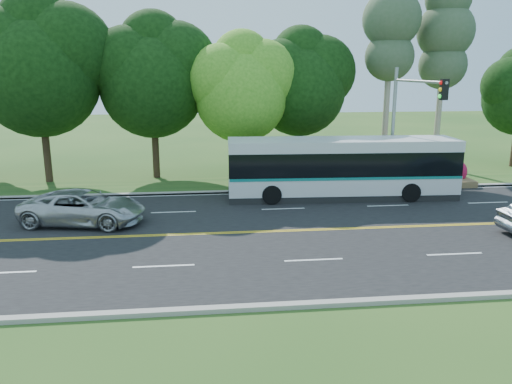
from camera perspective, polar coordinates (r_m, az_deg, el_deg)
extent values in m
plane|color=#254C19|center=(22.12, 5.87, -4.39)|extent=(120.00, 120.00, 0.00)
cube|color=black|center=(22.12, 5.87, -4.36)|extent=(60.00, 14.00, 0.02)
cube|color=#9A948B|center=(28.86, 2.93, 0.17)|extent=(60.00, 0.30, 0.15)
cube|color=#9A948B|center=(15.68, 11.44, -12.24)|extent=(60.00, 0.30, 0.15)
cube|color=#254C19|center=(30.64, 2.38, 0.94)|extent=(60.00, 4.00, 0.10)
cube|color=gold|center=(22.04, 5.92, -4.40)|extent=(57.00, 0.10, 0.00)
cube|color=gold|center=(22.19, 5.83, -4.27)|extent=(57.00, 0.10, 0.00)
cube|color=silver|center=(19.64, -26.89, -8.22)|extent=(2.20, 0.12, 0.00)
cube|color=silver|center=(18.42, -10.51, -8.31)|extent=(2.20, 0.12, 0.00)
cube|color=silver|center=(18.80, 6.61, -7.70)|extent=(2.20, 0.12, 0.00)
cube|color=silver|center=(20.69, 21.74, -6.59)|extent=(2.20, 0.12, 0.00)
cube|color=silver|center=(25.94, -21.64, -2.51)|extent=(2.20, 0.12, 0.00)
cube|color=silver|center=(25.03, -9.41, -2.27)|extent=(2.20, 0.12, 0.00)
cube|color=silver|center=(25.31, 3.12, -1.92)|extent=(2.20, 0.12, 0.00)
cube|color=silver|center=(26.74, 14.84, -1.51)|extent=(2.20, 0.12, 0.00)
cube|color=silver|center=(29.16, 24.98, -1.10)|extent=(2.20, 0.12, 0.00)
cube|color=silver|center=(28.58, 3.03, -0.07)|extent=(57.00, 0.12, 0.00)
cube|color=silver|center=(15.96, 11.10, -11.95)|extent=(57.00, 0.12, 0.00)
cylinder|color=black|center=(33.28, -22.80, 4.29)|extent=(0.44, 0.44, 3.96)
sphere|color=black|center=(32.92, -23.55, 12.02)|extent=(7.20, 7.20, 7.20)
sphere|color=black|center=(32.79, -20.85, 14.79)|extent=(5.76, 5.76, 5.76)
sphere|color=black|center=(33.18, -26.31, 13.94)|extent=(5.40, 5.40, 5.40)
sphere|color=black|center=(33.34, -23.64, 16.69)|extent=(4.68, 4.68, 4.68)
cylinder|color=black|center=(33.05, -11.40, 4.73)|extent=(0.44, 0.44, 3.60)
sphere|color=black|center=(32.67, -11.75, 11.86)|extent=(6.60, 6.60, 6.60)
sphere|color=black|center=(32.85, -9.16, 14.28)|extent=(5.28, 5.28, 5.28)
sphere|color=black|center=(32.60, -14.26, 13.75)|extent=(4.95, 4.95, 4.95)
sphere|color=black|center=(33.08, -11.72, 16.17)|extent=(4.29, 4.29, 4.29)
cylinder|color=black|center=(32.06, -1.67, 4.39)|extent=(0.44, 0.44, 3.24)
sphere|color=#3D8A1C|center=(31.66, -1.72, 10.92)|extent=(5.80, 5.80, 5.80)
sphere|color=#3D8A1C|center=(32.05, 0.61, 13.03)|extent=(4.64, 4.64, 4.64)
sphere|color=#3D8A1C|center=(31.36, -3.87, 12.72)|extent=(4.35, 4.35, 4.35)
sphere|color=#3D8A1C|center=(32.03, -1.62, 14.84)|extent=(3.77, 3.77, 3.77)
cylinder|color=black|center=(34.06, 4.87, 5.06)|extent=(0.44, 0.44, 3.42)
sphere|color=black|center=(33.69, 5.00, 11.48)|extent=(6.00, 6.00, 6.00)
sphere|color=black|center=(34.24, 7.23, 13.47)|extent=(4.80, 4.80, 4.80)
sphere|color=black|center=(33.25, 3.03, 13.29)|extent=(4.50, 4.50, 4.50)
sphere|color=black|center=(34.08, 5.12, 15.29)|extent=(3.90, 3.90, 3.90)
cylinder|color=#AAA189|center=(35.37, 14.71, 10.19)|extent=(0.40, 0.40, 9.80)
sphere|color=#3E5736|center=(35.32, 15.00, 14.72)|extent=(3.23, 3.23, 3.23)
sphere|color=#3E5736|center=(35.46, 15.25, 18.56)|extent=(3.80, 3.80, 3.80)
cylinder|color=#AAA189|center=(37.45, 20.21, 9.44)|extent=(0.40, 0.40, 9.10)
sphere|color=#3E5736|center=(37.37, 20.55, 13.41)|extent=(3.23, 3.23, 3.23)
sphere|color=#3E5736|center=(37.45, 20.85, 16.78)|extent=(3.80, 3.80, 3.80)
sphere|color=black|center=(39.66, 27.05, 10.80)|extent=(3.90, 3.90, 3.90)
sphere|color=maroon|center=(30.32, 8.24, 2.03)|extent=(1.50, 1.50, 1.50)
sphere|color=maroon|center=(30.59, 10.06, 2.06)|extent=(1.50, 1.50, 1.50)
sphere|color=maroon|center=(30.88, 11.84, 2.09)|extent=(1.50, 1.50, 1.50)
sphere|color=maroon|center=(31.20, 13.59, 2.11)|extent=(1.50, 1.50, 1.50)
sphere|color=maroon|center=(31.55, 15.30, 2.14)|extent=(1.50, 1.50, 1.50)
sphere|color=maroon|center=(31.93, 16.97, 2.16)|extent=(1.50, 1.50, 1.50)
sphere|color=maroon|center=(32.34, 18.60, 2.18)|extent=(1.50, 1.50, 1.50)
sphere|color=maroon|center=(32.77, 20.19, 2.20)|extent=(1.50, 1.50, 1.50)
sphere|color=maroon|center=(33.22, 21.74, 2.21)|extent=(1.50, 1.50, 1.50)
cube|color=olive|center=(32.18, 20.73, 0.95)|extent=(3.50, 1.40, 0.40)
cylinder|color=gray|center=(30.12, 15.36, 6.90)|extent=(0.20, 0.20, 7.00)
cylinder|color=gray|center=(27.17, 18.08, 11.94)|extent=(0.14, 6.00, 0.14)
cube|color=black|center=(24.64, 20.70, 10.90)|extent=(0.32, 0.28, 0.95)
sphere|color=red|center=(24.56, 20.40, 11.62)|extent=(0.18, 0.18, 0.18)
sphere|color=yellow|center=(24.57, 20.34, 10.93)|extent=(0.18, 0.18, 0.18)
sphere|color=#19D833|center=(24.58, 20.28, 10.23)|extent=(0.18, 0.18, 0.18)
cube|color=silver|center=(27.74, 9.73, 1.16)|extent=(12.45, 3.16, 1.02)
cube|color=black|center=(27.51, 9.82, 3.49)|extent=(12.39, 3.20, 1.28)
cube|color=silver|center=(27.36, 9.90, 5.40)|extent=(12.45, 3.16, 0.57)
cube|color=#0C726E|center=(27.65, 9.76, 2.07)|extent=(12.39, 3.21, 0.14)
cube|color=black|center=(26.74, -3.11, 3.58)|extent=(0.17, 2.41, 1.75)
cube|color=#19E54C|center=(26.58, -3.11, 5.68)|extent=(0.12, 1.58, 0.23)
cube|color=black|center=(27.90, 9.67, -0.23)|extent=(12.45, 3.06, 0.36)
cylinder|color=black|center=(25.99, 1.81, -0.31)|extent=(1.04, 0.33, 1.03)
cylinder|color=black|center=(28.37, 1.34, 0.90)|extent=(1.04, 0.33, 1.03)
cylinder|color=black|center=(27.70, 17.26, -0.05)|extent=(1.04, 0.33, 1.03)
cylinder|color=black|center=(29.94, 15.61, 1.08)|extent=(1.04, 0.33, 1.03)
imported|color=#BCBDC1|center=(24.01, -19.12, -1.67)|extent=(5.91, 3.58, 1.53)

